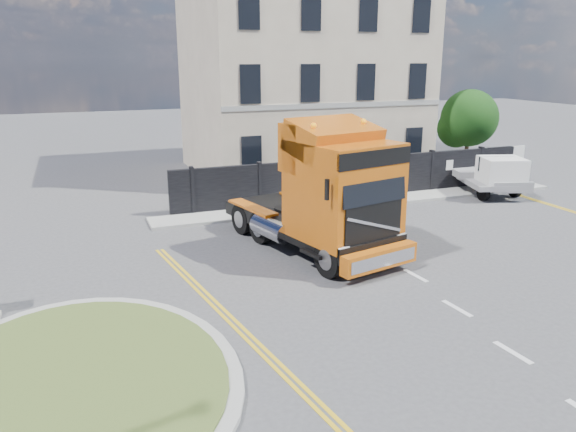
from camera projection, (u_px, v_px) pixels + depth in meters
name	position (u px, v px, depth m)	size (l,w,h in m)	color
ground	(324.00, 285.00, 16.69)	(120.00, 120.00, 0.00)	#424244
traffic_island	(76.00, 382.00, 11.54)	(6.80, 6.80, 0.17)	#999994
hoarding_fence	(370.00, 177.00, 26.76)	(18.80, 0.25, 2.00)	black
georgian_building	(300.00, 70.00, 31.99)	(12.30, 10.30, 12.80)	beige
tree	(466.00, 121.00, 31.70)	(3.20, 3.20, 4.80)	#382619
pavement_far	(368.00, 201.00, 26.02)	(20.00, 1.60, 0.12)	#999994
truck	(329.00, 198.00, 18.66)	(4.39, 7.92, 4.49)	black
flatbed_pickup	(493.00, 175.00, 26.99)	(3.22, 5.15, 1.97)	gray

